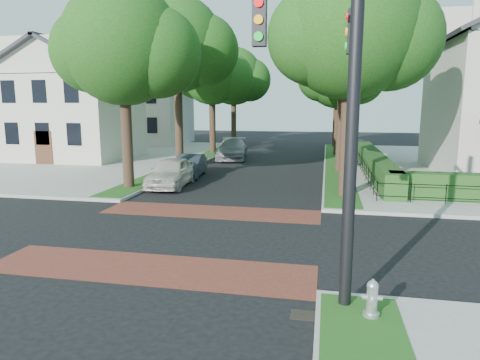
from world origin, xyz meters
name	(u,v)px	position (x,y,z in m)	size (l,w,h in m)	color
ground	(187,234)	(0.00, 0.00, 0.00)	(120.00, 120.00, 0.00)	black
sidewalk_nw	(41,156)	(-19.50, 19.00, 0.07)	(30.00, 30.00, 0.15)	gray
crosswalk_far	(211,212)	(0.00, 3.20, 0.01)	(9.00, 2.20, 0.01)	maroon
crosswalk_near	(149,269)	(0.00, -3.20, 0.01)	(9.00, 2.20, 0.01)	maroon
storm_drain	(306,315)	(4.30, -5.00, 0.01)	(0.65, 0.45, 0.01)	black
grass_strip_ne	(336,162)	(5.40, 19.10, 0.16)	(1.60, 29.80, 0.02)	#184413
grass_strip_nw	(198,159)	(-5.40, 19.10, 0.16)	(1.60, 29.80, 0.02)	#184413
tree_right_near	(353,32)	(5.60, 7.24, 7.63)	(7.75, 6.67, 10.66)	black
tree_right_mid	(346,47)	(5.61, 15.25, 7.99)	(8.25, 7.09, 11.22)	black
tree_right_far	(341,75)	(5.60, 24.22, 6.91)	(7.25, 6.23, 9.74)	black
tree_right_back	(338,77)	(5.60, 33.23, 7.27)	(7.50, 6.45, 10.20)	black
tree_left_near	(127,47)	(-5.40, 7.23, 7.27)	(7.50, 6.45, 10.20)	black
tree_left_mid	(180,46)	(-5.39, 15.24, 8.34)	(8.00, 6.88, 11.48)	black
tree_left_far	(214,74)	(-5.40, 24.22, 7.12)	(7.00, 6.02, 9.86)	black
tree_left_back	(235,77)	(-5.40, 33.24, 7.41)	(7.75, 6.66, 10.44)	black
hedge_main_road	(374,162)	(7.70, 15.00, 0.75)	(1.00, 18.00, 1.20)	#234919
fence_main_road	(362,164)	(6.90, 15.00, 0.60)	(0.06, 18.00, 0.90)	black
house_left_near	(72,97)	(-15.49, 17.99, 5.04)	(10.00, 9.00, 10.14)	beige
house_left_far	(144,99)	(-15.49, 31.99, 5.04)	(10.00, 9.00, 10.14)	beige
traffic_signal	(343,89)	(4.89, -4.41, 4.71)	(2.17, 2.00, 8.00)	black
parked_car_front	(171,172)	(-3.60, 8.23, 0.80)	(1.88, 4.68, 1.59)	beige
parked_car_middle	(190,166)	(-3.60, 11.46, 0.70)	(1.47, 4.22, 1.39)	#202A31
parked_car_rear	(232,149)	(-2.98, 20.64, 0.84)	(2.35, 5.78, 1.68)	gray
fire_hydrant	(372,299)	(5.61, -5.08, 0.53)	(0.42, 0.44, 0.80)	#B6B7B9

